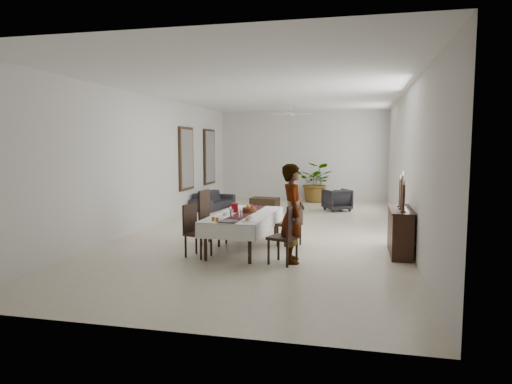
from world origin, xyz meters
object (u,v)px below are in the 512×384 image
Objects in this scene: woman at (293,213)px; dining_table_top at (244,215)px; sideboard_body at (400,232)px; red_pitcher at (235,208)px; sofa at (213,200)px.

dining_table_top is at bearing 41.64° from woman.
red_pitcher is at bearing -177.67° from sideboard_body.
woman is (1.28, -0.91, 0.06)m from red_pitcher.
woman is at bearing -150.83° from sideboard_body.
sofa is (-2.11, 5.04, -0.51)m from red_pitcher.
red_pitcher is at bearing -148.64° from sofa.
woman is at bearing -34.11° from dining_table_top.
red_pitcher is at bearing 42.17° from woman.
red_pitcher reaches higher than dining_table_top.
red_pitcher reaches higher than sideboard_body.
red_pitcher reaches higher than sofa.
woman is 0.92× the size of sofa.
woman is 6.87m from sofa.
sofa is (-3.39, 5.95, -0.58)m from woman.
sideboard_body is 7.19m from sofa.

